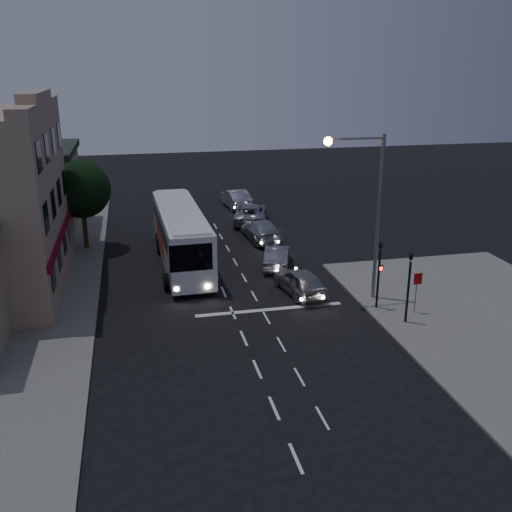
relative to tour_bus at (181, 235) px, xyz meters
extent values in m
plane|color=black|center=(1.88, -10.28, -2.04)|extent=(120.00, 120.00, 0.00)
cube|color=silver|center=(1.88, -20.28, -2.04)|extent=(0.12, 1.60, 0.01)
cube|color=silver|center=(1.88, -17.28, -2.04)|extent=(0.12, 1.60, 0.01)
cube|color=silver|center=(1.88, -14.28, -2.04)|extent=(0.12, 1.60, 0.01)
cube|color=silver|center=(1.88, -11.28, -2.04)|extent=(0.12, 1.60, 0.01)
cube|color=silver|center=(1.88, -8.28, -2.04)|extent=(0.12, 1.60, 0.01)
cube|color=silver|center=(1.88, -5.28, -2.04)|extent=(0.12, 1.60, 0.01)
cube|color=silver|center=(1.88, -2.28, -2.04)|extent=(0.12, 1.60, 0.01)
cube|color=silver|center=(1.88, 0.72, -2.04)|extent=(0.12, 1.60, 0.01)
cube|color=silver|center=(1.88, 3.72, -2.04)|extent=(0.12, 1.60, 0.01)
cube|color=silver|center=(1.88, 6.72, -2.04)|extent=(0.12, 1.60, 0.01)
cube|color=silver|center=(3.48, -18.28, -2.04)|extent=(0.10, 1.50, 0.01)
cube|color=silver|center=(3.48, -15.28, -2.04)|extent=(0.10, 1.50, 0.01)
cube|color=silver|center=(3.48, -12.28, -2.04)|extent=(0.10, 1.50, 0.01)
cube|color=silver|center=(3.48, -9.28, -2.04)|extent=(0.10, 1.50, 0.01)
cube|color=silver|center=(3.48, -6.28, -2.04)|extent=(0.10, 1.50, 0.01)
cube|color=silver|center=(3.48, -3.28, -2.04)|extent=(0.10, 1.50, 0.01)
cube|color=silver|center=(3.48, -0.28, -2.04)|extent=(0.10, 1.50, 0.01)
cube|color=silver|center=(3.48, 2.72, -2.04)|extent=(0.10, 1.50, 0.01)
cube|color=silver|center=(3.48, 5.72, -2.04)|extent=(0.10, 1.50, 0.01)
cube|color=silver|center=(3.48, 8.72, -2.04)|extent=(0.10, 1.50, 0.01)
cube|color=silver|center=(3.88, -8.28, -2.04)|extent=(8.00, 0.35, 0.01)
cube|color=white|center=(0.00, 0.00, -0.05)|extent=(2.89, 12.34, 3.27)
cube|color=white|center=(0.00, 0.00, 1.64)|extent=(2.47, 11.92, 0.18)
cube|color=black|center=(0.00, -6.09, 0.47)|extent=(2.35, 0.19, 1.53)
cube|color=black|center=(1.29, 0.51, 0.62)|extent=(0.32, 10.22, 0.92)
cube|color=black|center=(-1.29, 0.51, 0.62)|extent=(0.32, 10.22, 0.92)
cube|color=red|center=(1.30, 1.02, -0.51)|extent=(0.18, 5.62, 1.43)
cube|color=red|center=(-1.30, 1.02, -0.51)|extent=(0.18, 5.62, 1.43)
cylinder|color=black|center=(-1.28, -4.30, -1.53)|extent=(0.39, 1.03, 1.02)
cylinder|color=black|center=(1.28, -4.30, -1.53)|extent=(0.39, 1.03, 1.02)
cylinder|color=black|center=(-1.28, 2.56, -1.53)|extent=(0.39, 1.03, 1.02)
cylinder|color=black|center=(1.28, 2.56, -1.53)|extent=(0.39, 1.03, 1.02)
cylinder|color=black|center=(-1.28, 4.29, -1.53)|extent=(0.39, 1.03, 1.02)
cylinder|color=black|center=(1.28, 4.29, -1.53)|extent=(0.39, 1.03, 1.02)
cylinder|color=#FFF2CC|center=(-0.87, -6.16, -1.27)|extent=(0.27, 0.06, 0.27)
cylinder|color=#FFF2CC|center=(0.87, -6.16, -1.27)|extent=(0.27, 0.06, 0.27)
imported|color=#99999A|center=(6.11, -6.48, -1.29)|extent=(2.47, 4.64, 1.50)
imported|color=slate|center=(5.95, -1.82, -1.33)|extent=(2.73, 4.55, 1.42)
imported|color=#9EA2AB|center=(6.27, 4.18, -1.28)|extent=(2.52, 5.39, 1.52)
imported|color=#9392A3|center=(6.51, 9.27, -1.25)|extent=(3.83, 6.12, 1.58)
imported|color=#B7B5C6|center=(6.27, 14.62, -1.20)|extent=(2.28, 5.23, 1.67)
cylinder|color=black|center=(9.48, -9.48, -0.32)|extent=(0.12, 0.12, 3.20)
imported|color=black|center=(9.48, -9.48, 1.73)|extent=(0.15, 0.18, 0.90)
cube|color=black|center=(9.48, -9.66, 0.38)|extent=(0.25, 0.12, 0.30)
cube|color=#FF0C0C|center=(9.48, -9.73, 0.38)|extent=(0.16, 0.02, 0.18)
cylinder|color=black|center=(10.18, -11.48, -0.32)|extent=(0.12, 0.12, 3.20)
imported|color=black|center=(10.18, -11.48, 1.73)|extent=(0.18, 0.15, 0.90)
cylinder|color=slate|center=(11.18, -10.48, -0.92)|extent=(0.06, 0.06, 2.00)
cube|color=#A70404|center=(11.18, -10.55, -0.02)|extent=(0.45, 0.03, 0.60)
cylinder|color=slate|center=(9.88, -8.08, 2.58)|extent=(0.20, 0.20, 9.00)
cylinder|color=slate|center=(8.38, -8.08, 6.88)|extent=(3.00, 0.12, 0.12)
sphere|color=#FFBF59|center=(6.88, -8.08, 6.78)|extent=(0.44, 0.44, 0.44)
cube|color=tan|center=(-7.62, -2.28, 8.33)|extent=(1.00, 12.00, 0.50)
cube|color=tan|center=(-7.62, -2.28, 8.83)|extent=(1.00, 6.00, 0.50)
cube|color=maroon|center=(-7.07, -2.28, 1.08)|extent=(0.15, 12.00, 0.50)
cube|color=black|center=(-7.10, -6.78, 0.28)|extent=(0.06, 1.30, 1.50)
cube|color=black|center=(-7.10, -3.78, 0.28)|extent=(0.06, 1.30, 1.50)
cube|color=black|center=(-7.10, -0.78, 0.28)|extent=(0.06, 1.30, 1.50)
cube|color=black|center=(-7.10, 2.22, 0.28)|extent=(0.06, 1.30, 1.50)
cube|color=black|center=(-7.10, -6.78, 3.28)|extent=(0.06, 1.30, 1.50)
cube|color=black|center=(-7.10, -3.78, 3.28)|extent=(0.06, 1.30, 1.50)
cube|color=black|center=(-7.10, -0.78, 3.28)|extent=(0.06, 1.30, 1.50)
cube|color=black|center=(-7.10, 2.22, 3.28)|extent=(0.06, 1.30, 1.50)
cube|color=black|center=(-7.10, -6.78, 6.28)|extent=(0.06, 1.30, 1.50)
cube|color=black|center=(-7.10, -3.78, 6.28)|extent=(0.06, 1.30, 1.50)
cube|color=black|center=(-7.10, -0.78, 6.28)|extent=(0.06, 1.30, 1.50)
cube|color=black|center=(-7.10, 2.22, 6.28)|extent=(0.06, 1.30, 1.50)
cube|color=tan|center=(-11.62, 9.72, 1.08)|extent=(9.00, 9.00, 6.00)
cube|color=#212E24|center=(-11.62, 9.72, 4.33)|extent=(9.40, 9.40, 0.50)
cylinder|color=black|center=(-6.32, 4.72, -0.52)|extent=(0.32, 0.32, 2.80)
sphere|color=black|center=(-6.32, 4.72, 2.28)|extent=(4.00, 4.00, 4.00)
sphere|color=black|center=(-6.12, 5.32, 2.98)|extent=(2.60, 2.60, 2.60)
sphere|color=black|center=(-6.62, 4.12, 2.68)|extent=(2.40, 2.40, 2.40)
camera|label=1|loc=(-2.82, -35.48, 10.48)|focal=40.00mm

